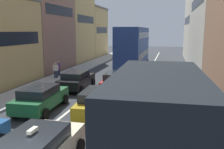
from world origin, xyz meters
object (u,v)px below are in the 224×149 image
hatchback_centre_lane_third (116,81)px  sedan_left_lane_third (77,80)px  sedan_right_lane_behind_truck (157,96)px  pedestrian_mid_sidewalk (56,70)px  removalist_box_truck (158,119)px  wagon_left_lane_second (41,98)px  bus_mid_queue_primary (133,47)px  sedan_centre_lane_second (98,102)px  pedestrian_far_sidewalk (59,68)px

hatchback_centre_lane_third → sedan_left_lane_third: size_ratio=1.01×
sedan_right_lane_behind_truck → pedestrian_mid_sidewalk: 12.32m
removalist_box_truck → sedan_left_lane_third: bearing=31.3°
sedan_left_lane_third → sedan_right_lane_behind_truck: same height
removalist_box_truck → wagon_left_lane_second: (-7.04, 5.15, -1.18)m
sedan_left_lane_third → sedan_right_lane_behind_truck: (6.59, -3.58, 0.00)m
removalist_box_truck → pedestrian_mid_sidewalk: removalist_box_truck is taller
wagon_left_lane_second → bus_mid_queue_primary: 16.10m
wagon_left_lane_second → bus_mid_queue_primary: bearing=-14.5°
wagon_left_lane_second → bus_mid_queue_primary: (3.16, 15.66, 2.03)m
removalist_box_truck → hatchback_centre_lane_third: 11.64m
removalist_box_truck → pedestrian_mid_sidewalk: (-10.50, 14.10, -1.03)m
sedan_centre_lane_second → pedestrian_mid_sidewalk: size_ratio=2.65×
hatchback_centre_lane_third → wagon_left_lane_second: bearing=148.4°
wagon_left_lane_second → pedestrian_far_sidewalk: 10.81m
wagon_left_lane_second → hatchback_centre_lane_third: bearing=-32.6°
sedan_centre_lane_second → wagon_left_lane_second: (-3.54, -0.03, 0.00)m
sedan_left_lane_third → sedan_right_lane_behind_truck: 7.50m
removalist_box_truck → sedan_right_lane_behind_truck: (-0.38, 7.09, -1.18)m
wagon_left_lane_second → pedestrian_far_sidewalk: size_ratio=2.64×
sedan_centre_lane_second → hatchback_centre_lane_third: (-0.24, 5.78, 0.00)m
removalist_box_truck → hatchback_centre_lane_third: size_ratio=1.78×
removalist_box_truck → sedan_right_lane_behind_truck: bearing=1.2°
pedestrian_mid_sidewalk → pedestrian_far_sidewalk: same height
wagon_left_lane_second → sedan_centre_lane_second: bearing=-92.6°
sedan_centre_lane_second → pedestrian_far_sidewalk: pedestrian_far_sidewalk is taller
removalist_box_truck → sedan_right_lane_behind_truck: removalist_box_truck is taller
sedan_left_lane_third → pedestrian_far_sidewalk: 5.98m
sedan_left_lane_third → bus_mid_queue_primary: bus_mid_queue_primary is taller
pedestrian_mid_sidewalk → hatchback_centre_lane_third: bearing=-148.8°
wagon_left_lane_second → pedestrian_mid_sidewalk: 9.60m
hatchback_centre_lane_third → sedan_right_lane_behind_truck: 5.12m
pedestrian_far_sidewalk → sedan_right_lane_behind_truck: bearing=-35.6°
sedan_left_lane_third → sedan_centre_lane_second: bearing=-148.5°
bus_mid_queue_primary → sedan_centre_lane_second: bearing=-178.4°
sedan_centre_lane_second → wagon_left_lane_second: 3.54m
removalist_box_truck → wagon_left_lane_second: 8.80m
sedan_right_lane_behind_truck → pedestrian_far_sidewalk: pedestrian_far_sidewalk is taller
sedan_right_lane_behind_truck → pedestrian_mid_sidewalk: size_ratio=2.63×
sedan_centre_lane_second → sedan_left_lane_third: bearing=29.0°
wagon_left_lane_second → pedestrian_mid_sidewalk: (-3.46, 8.95, 0.15)m
pedestrian_mid_sidewalk → removalist_box_truck: bearing=-177.2°
hatchback_centre_lane_third → bus_mid_queue_primary: (-0.14, 9.84, 2.03)m
sedan_centre_lane_second → bus_mid_queue_primary: bearing=-1.9°
sedan_centre_lane_second → wagon_left_lane_second: size_ratio=1.00×
sedan_right_lane_behind_truck → bus_mid_queue_primary: bus_mid_queue_primary is taller
bus_mid_queue_primary → pedestrian_far_sidewalk: 9.01m
removalist_box_truck → sedan_left_lane_third: size_ratio=1.80×
hatchback_centre_lane_third → sedan_right_lane_behind_truck: same height
sedan_centre_lane_second → pedestrian_mid_sidewalk: (-7.00, 8.92, 0.15)m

